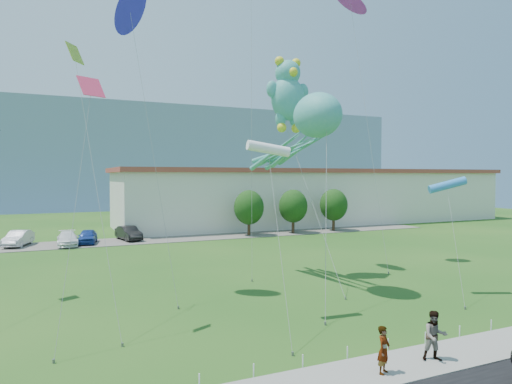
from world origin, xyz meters
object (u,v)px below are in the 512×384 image
warehouse (319,196)px  pedestrian_right (435,336)px  parked_car_white (67,239)px  parked_car_black (129,233)px  octopus_kite (306,130)px  teddy_bear_kite (288,93)px  parked_car_silver (18,238)px  pedestrian_left (384,350)px  parked_car_blue (87,236)px

warehouse → pedestrian_right: warehouse is taller
pedestrian_right → parked_car_white: pedestrian_right is taller
parked_car_white → parked_car_black: parked_car_black is taller
pedestrian_right → octopus_kite: 14.94m
warehouse → octopus_kite: (-22.89, -35.10, 5.88)m
parked_car_black → teddy_bear_kite: teddy_bear_kite is taller
parked_car_white → octopus_kite: octopus_kite is taller
warehouse → pedestrian_right: 52.94m
pedestrian_right → octopus_kite: (1.30, 11.89, 8.95)m
teddy_bear_kite → parked_car_black: bearing=107.7°
octopus_kite → teddy_bear_kite: 4.61m
pedestrian_right → teddy_bear_kite: bearing=107.1°
parked_car_silver → octopus_kite: octopus_kite is taller
pedestrian_left → warehouse: bearing=30.5°
parked_car_blue → teddy_bear_kite: (11.77, -22.49, 12.13)m
pedestrian_left → octopus_kite: octopus_kite is taller
pedestrian_right → parked_car_blue: bearing=128.7°
parked_car_white → octopus_kite: (13.17, -25.31, 9.24)m
warehouse → parked_car_white: size_ratio=12.66×
pedestrian_left → parked_car_silver: bearing=79.7°
parked_car_blue → pedestrian_right: bearing=-65.0°
parked_car_blue → parked_car_black: (4.34, 0.82, 0.04)m
warehouse → teddy_bear_kite: 39.65m
warehouse → pedestrian_right: size_ratio=32.10×
warehouse → octopus_kite: 42.31m
pedestrian_right → parked_car_black: bearing=122.2°
pedestrian_right → octopus_kite: size_ratio=0.16×
parked_car_silver → octopus_kite: bearing=-39.9°
parked_car_silver → parked_car_blue: parked_car_silver is taller
warehouse → pedestrian_left: (-26.72, -47.08, -3.18)m
pedestrian_right → parked_car_black: (-5.56, 38.72, -0.22)m
warehouse → teddy_bear_kite: (-22.32, -31.57, 8.80)m
parked_car_white → pedestrian_left: bearing=-75.2°
pedestrian_right → octopus_kite: octopus_kite is taller
pedestrian_right → parked_car_black: pedestrian_right is taller
parked_car_silver → parked_car_black: bearing=15.9°
teddy_bear_kite → parked_car_blue: bearing=117.6°
parked_car_white → octopus_kite: bearing=-61.8°
parked_car_black → octopus_kite: bearing=-87.1°
parked_car_black → octopus_kite: 29.17m
warehouse → pedestrian_right: (-24.19, -46.99, -3.07)m
octopus_kite → parked_car_black: bearing=104.3°
parked_car_silver → teddy_bear_kite: (18.29, -23.48, 12.08)m
pedestrian_right → parked_car_blue: pedestrian_right is taller
pedestrian_left → octopus_kite: (3.83, 11.99, 9.05)m
teddy_bear_kite → warehouse: bearing=54.7°
octopus_kite → pedestrian_right: bearing=-96.2°
parked_car_silver → octopus_kite: 33.57m
parked_car_silver → teddy_bear_kite: size_ratio=0.31×
warehouse → parked_car_silver: bearing=-168.7°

